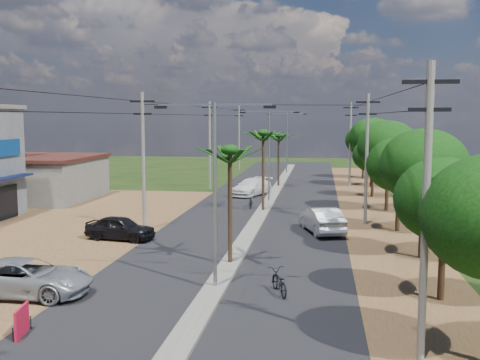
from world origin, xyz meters
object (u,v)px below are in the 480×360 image
at_px(car_silver_mid, 322,220).
at_px(roadside_sign, 22,322).
at_px(car_parked_dark, 120,228).
at_px(moto_rider_east, 279,283).
at_px(car_white_far, 251,187).
at_px(car_parked_silver, 26,278).

distance_m(car_silver_mid, roadside_sign, 21.20).
distance_m(car_silver_mid, car_parked_dark, 12.61).
height_order(car_parked_dark, moto_rider_east, car_parked_dark).
bearing_deg(car_white_far, roadside_sign, -73.90).
height_order(car_white_far, car_parked_silver, car_white_far).
bearing_deg(moto_rider_east, car_parked_dark, -62.59).
bearing_deg(car_parked_silver, car_parked_dark, -1.68).
distance_m(car_white_far, car_parked_silver, 31.67).
relative_size(car_white_far, car_parked_silver, 0.99).
height_order(car_parked_silver, roadside_sign, car_parked_silver).
bearing_deg(car_white_far, car_silver_mid, -46.64).
distance_m(car_white_far, roadside_sign, 35.41).
xyz_separation_m(car_silver_mid, roadside_sign, (-10.02, -18.68, -0.31)).
distance_m(car_silver_mid, car_white_far, 17.83).
height_order(car_silver_mid, car_parked_silver, car_silver_mid).
bearing_deg(car_parked_dark, car_parked_silver, -171.16).
xyz_separation_m(car_parked_dark, moto_rider_east, (10.25, -9.11, -0.21)).
height_order(car_parked_silver, car_parked_dark, car_parked_silver).
relative_size(car_silver_mid, moto_rider_east, 2.57).
bearing_deg(roadside_sign, moto_rider_east, 24.51).
height_order(car_white_far, moto_rider_east, car_white_far).
distance_m(car_parked_silver, roadside_sign, 4.57).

